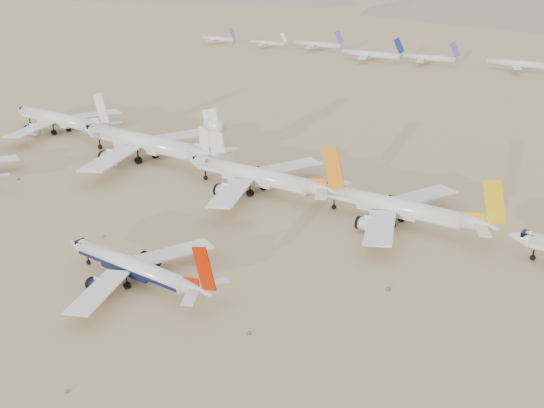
{
  "coord_description": "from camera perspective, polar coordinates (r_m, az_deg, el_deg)",
  "views": [
    {
      "loc": [
        81.75,
        -72.3,
        62.86
      ],
      "look_at": [
        1.03,
        41.79,
        7.0
      ],
      "focal_mm": 40.0,
      "sensor_mm": 36.0,
      "label": 1
    }
  ],
  "objects": [
    {
      "name": "ground",
      "position": [
        125.94,
        -11.57,
        -8.65
      ],
      "size": [
        7000.0,
        7000.0,
        0.0
      ],
      "primitive_type": "plane",
      "color": "#9B7A5A",
      "rests_on": "ground"
    },
    {
      "name": "row2_gold_tail",
      "position": [
        157.12,
        11.98,
        -0.38
      ],
      "size": [
        48.75,
        47.68,
        17.36
      ],
      "color": "silver",
      "rests_on": "ground"
    },
    {
      "name": "main_airliner",
      "position": [
        129.32,
        -12.61,
        -5.91
      ],
      "size": [
        40.23,
        39.29,
        14.2
      ],
      "color": "silver",
      "rests_on": "ground"
    },
    {
      "name": "row2_orange_tail",
      "position": [
        175.33,
        -1.26,
        2.59
      ],
      "size": [
        52.28,
        51.14,
        18.65
      ],
      "color": "silver",
      "rests_on": "ground"
    },
    {
      "name": "row2_white_twin",
      "position": [
        253.5,
        -19.25,
        7.47
      ],
      "size": [
        53.81,
        52.65,
        19.23
      ],
      "color": "silver",
      "rests_on": "ground"
    },
    {
      "name": "desert_scrub",
      "position": [
        104.44,
        -17.54,
        -16.21
      ],
      "size": [
        261.14,
        121.67,
        0.67
      ],
      "color": "brown",
      "rests_on": "ground"
    },
    {
      "name": "row2_white_trijet",
      "position": [
        208.02,
        -11.48,
        5.62
      ],
      "size": [
        63.26,
        61.83,
        22.42
      ],
      "color": "silver",
      "rests_on": "ground"
    }
  ]
}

